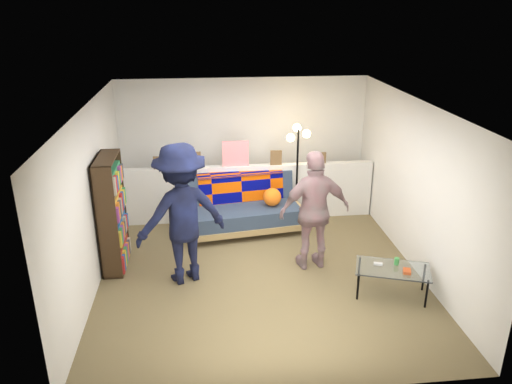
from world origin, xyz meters
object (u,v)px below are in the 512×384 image
(coffee_table, at_px, (393,270))
(floor_lamp, at_px, (297,154))
(bookshelf, at_px, (112,217))
(person_right, at_px, (315,211))
(person_left, at_px, (182,214))
(futon_sofa, at_px, (245,209))

(coffee_table, relative_size, floor_lamp, 0.62)
(bookshelf, distance_m, person_right, 2.90)
(person_left, height_order, person_right, person_left)
(futon_sofa, height_order, floor_lamp, floor_lamp)
(coffee_table, xyz_separation_m, person_left, (-2.74, 0.73, 0.61))
(bookshelf, bearing_deg, person_right, -6.75)
(futon_sofa, relative_size, coffee_table, 1.89)
(futon_sofa, distance_m, coffee_table, 2.83)
(bookshelf, bearing_deg, person_left, -25.82)
(coffee_table, distance_m, floor_lamp, 2.80)
(bookshelf, height_order, person_right, person_right)
(futon_sofa, relative_size, floor_lamp, 1.18)
(floor_lamp, relative_size, person_left, 0.88)
(futon_sofa, bearing_deg, bookshelf, -153.39)
(futon_sofa, distance_m, floor_lamp, 1.29)
(futon_sofa, bearing_deg, person_left, -123.57)
(floor_lamp, bearing_deg, coffee_table, -72.14)
(coffee_table, xyz_separation_m, person_right, (-0.88, 0.88, 0.51))
(futon_sofa, height_order, person_left, person_left)
(futon_sofa, xyz_separation_m, person_left, (-0.99, -1.49, 0.60))
(coffee_table, distance_m, person_left, 2.90)
(coffee_table, bearing_deg, floor_lamp, 107.86)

